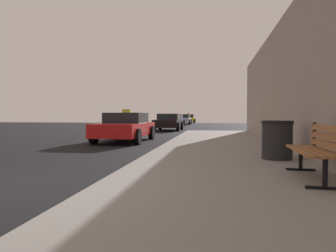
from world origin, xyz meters
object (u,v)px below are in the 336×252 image
(trash_bin, at_px, (277,140))
(car_silver, at_px, (183,119))
(car_black, at_px, (169,122))
(car_blue, at_px, (174,120))
(bench, at_px, (317,147))
(car_yellow, at_px, (188,119))
(car_red, at_px, (126,127))

(trash_bin, xyz_separation_m, car_silver, (-5.30, 30.33, 0.05))
(car_black, bearing_deg, car_blue, -85.52)
(bench, relative_size, trash_bin, 1.89)
(car_yellow, bearing_deg, car_silver, 89.05)
(car_silver, bearing_deg, bench, 99.59)
(car_blue, xyz_separation_m, car_silver, (0.22, 6.72, 0.00))
(car_red, distance_m, car_black, 9.81)
(bench, xyz_separation_m, car_silver, (-5.49, 32.50, -0.02))
(car_yellow, bearing_deg, car_red, 89.75)
(car_black, xyz_separation_m, car_blue, (-0.64, 8.18, 0.00))
(trash_bin, height_order, car_silver, car_silver)
(car_blue, bearing_deg, car_red, 90.62)
(car_black, distance_m, car_blue, 8.21)
(car_red, bearing_deg, car_yellow, -90.25)
(trash_bin, bearing_deg, car_black, 107.57)
(trash_bin, xyz_separation_m, car_red, (-5.33, 5.62, 0.05))
(car_black, relative_size, car_blue, 0.91)
(trash_bin, relative_size, car_black, 0.22)
(bench, xyz_separation_m, car_black, (-5.07, 17.60, -0.02))
(trash_bin, xyz_separation_m, car_black, (-4.88, 15.43, 0.05))
(car_black, xyz_separation_m, car_silver, (-0.42, 14.90, 0.00))
(car_blue, bearing_deg, car_silver, -91.87)
(bench, height_order, car_blue, car_blue)
(car_red, distance_m, car_blue, 17.98)
(car_red, bearing_deg, car_black, -92.60)
(car_silver, bearing_deg, car_black, 91.62)
(bench, bearing_deg, trash_bin, 97.63)
(car_black, height_order, car_yellow, car_yellow)
(car_red, bearing_deg, car_silver, -90.06)
(car_red, xyz_separation_m, car_black, (0.44, 9.80, -0.00))
(trash_bin, relative_size, car_blue, 0.20)
(car_blue, xyz_separation_m, car_yellow, (0.33, 13.38, 0.00))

